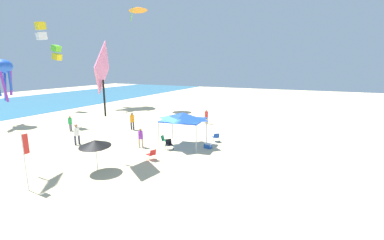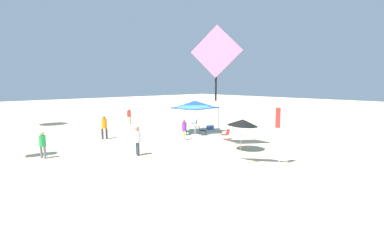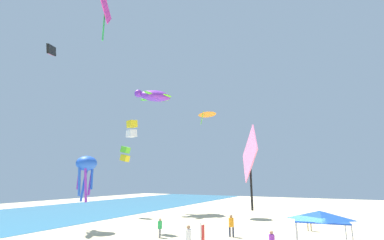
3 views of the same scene
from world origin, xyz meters
name	(u,v)px [view 1 (image 1 of 3)]	position (x,y,z in m)	size (l,w,h in m)	color
ground	(171,147)	(0.00, 0.00, -0.05)	(120.00, 120.00, 0.10)	beige
canopy_tent	(183,117)	(0.61, -0.91, 2.51)	(3.21, 3.57, 2.86)	#B7B7BC
beach_umbrella	(95,143)	(-6.66, 1.62, 1.87)	(2.01, 2.00, 2.16)	silver
folding_chair_right_of_tent	(169,144)	(-0.80, -0.33, 0.47)	(0.80, 0.81, 0.82)	black
folding_chair_left_of_tent	(165,139)	(0.11, 0.66, 0.47)	(0.60, 0.68, 0.82)	black
folding_chair_facing_ocean	(216,137)	(2.86, -3.02, 0.47)	(0.81, 0.78, 0.82)	black
folding_chair_near_cooler	(152,154)	(-3.45, -0.44, 0.47)	(0.72, 0.78, 0.82)	black
cooler_box	(208,146)	(0.82, -3.08, 0.20)	(0.53, 0.69, 0.40)	blue
banner_flag	(25,156)	(-10.19, 2.97, 1.95)	(0.36, 0.06, 3.24)	silver
person_beachcomber	(77,133)	(-3.12, 7.42, 1.07)	(0.47, 0.43, 1.82)	#33384C
person_kite_handler	(206,115)	(9.37, 0.61, 0.99)	(0.40, 0.45, 1.69)	#C6B28C
person_by_tent	(132,120)	(3.18, 6.50, 1.10)	(0.45, 0.50, 1.88)	#33384C
person_near_umbrella	(141,136)	(-1.34, 2.07, 0.95)	(0.39, 0.39, 1.62)	#C6B28C
person_watching_sky	(70,122)	(0.00, 11.98, 0.95)	(0.41, 0.39, 1.63)	slate
kite_box_lime	(57,53)	(8.86, 24.42, 8.58)	(1.06, 1.24, 2.29)	#66D82D
kite_octopus_blue	(2,68)	(-0.86, 20.89, 6.37)	(2.11, 2.11, 4.69)	blue
kite_delta_orange	(138,9)	(15.43, 14.27, 14.97)	(3.49, 3.52, 2.34)	orange
kite_diamond_pink	(102,71)	(-4.88, 2.30, 6.34)	(3.12, 1.79, 5.04)	pink
kite_box_yellow	(41,31)	(1.57, 17.11, 10.41)	(1.16, 1.10, 1.94)	yellow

